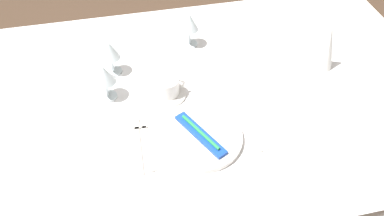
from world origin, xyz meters
The scene contains 14 objects.
ground_plane centered at (0.00, 0.00, 0.00)m, with size 6.00×6.00×0.00m, color #4C3828.
dining_table centered at (0.00, 0.00, 0.66)m, with size 1.80×1.11×0.74m.
dinner_plate centered at (-0.02, -0.21, 0.75)m, with size 0.26×0.26×0.02m, color white.
toothbrush_package centered at (-0.02, -0.21, 0.77)m, with size 0.13×0.20×0.02m.
fork_outer centered at (-0.19, -0.18, 0.74)m, with size 0.02×0.21×0.00m.
fork_inner centered at (-0.21, -0.18, 0.74)m, with size 0.03×0.22×0.00m.
dinner_knife centered at (0.14, -0.19, 0.74)m, with size 0.02×0.23×0.00m.
spoon_soup centered at (0.17, -0.16, 0.74)m, with size 0.03×0.22×0.01m.
saucer_left centered at (-0.09, 0.01, 0.74)m, with size 0.13×0.13×0.01m, color white.
coffee_cup_left centered at (-0.09, 0.01, 0.78)m, with size 0.10×0.08×0.06m.
wine_glass_centre centered at (-0.26, 0.17, 0.83)m, with size 0.07×0.07×0.13m.
wine_glass_left centered at (-0.29, 0.05, 0.83)m, with size 0.07×0.07×0.13m.
wine_glass_right centered at (0.05, 0.28, 0.84)m, with size 0.07×0.07×0.14m.
napkin_folded centered at (0.50, 0.04, 0.83)m, with size 0.08×0.08×0.18m, color white.
Camera 1 is at (-0.22, -0.98, 1.70)m, focal length 37.60 mm.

